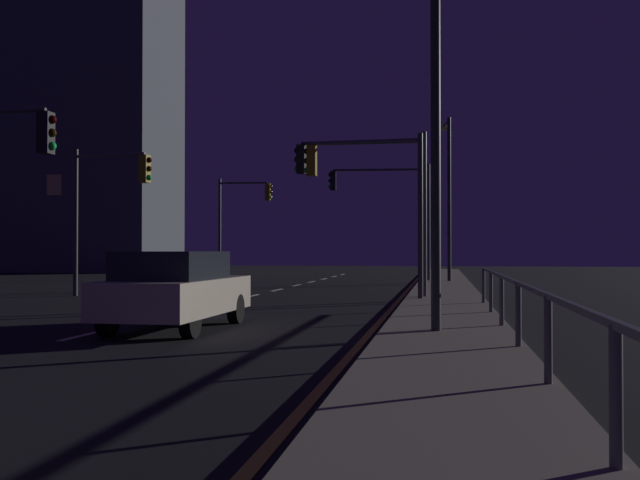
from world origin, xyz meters
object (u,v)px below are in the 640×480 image
object	(u,v)px
street_lamp_median	(451,75)
traffic_light_far_left	(368,183)
building_distant	(17,107)
traffic_light_overhead_east	(108,193)
traffic_light_mid_right	(365,181)
traffic_light_far_center	(241,209)
street_lamp_corner	(448,184)
car	(176,289)
traffic_light_mid_left	(385,198)

from	to	relation	value
street_lamp_median	traffic_light_far_left	bearing A→B (deg)	104.40
traffic_light_far_left	building_distant	world-z (taller)	building_distant
traffic_light_overhead_east	traffic_light_mid_right	world-z (taller)	traffic_light_mid_right
traffic_light_mid_right	building_distant	world-z (taller)	building_distant
traffic_light_far_center	street_lamp_corner	bearing A→B (deg)	-19.90
street_lamp_median	traffic_light_far_center	bearing A→B (deg)	112.69
traffic_light_mid_right	traffic_light_far_center	distance (m)	18.91
car	traffic_light_mid_right	xyz separation A→B (m)	(2.82, 9.64, 3.04)
traffic_light_far_left	traffic_light_mid_left	size ratio (longest dim) A/B	0.88
street_lamp_corner	street_lamp_median	distance (m)	23.07
traffic_light_overhead_east	building_distant	world-z (taller)	building_distant
traffic_light_overhead_east	building_distant	distance (m)	38.22
building_distant	traffic_light_far_left	bearing A→B (deg)	-45.01
street_lamp_corner	traffic_light_overhead_east	bearing A→B (deg)	-133.85
traffic_light_far_left	traffic_light_far_center	size ratio (longest dim) A/B	0.88
car	traffic_light_mid_left	size ratio (longest dim) A/B	0.78
traffic_light_far_left	street_lamp_corner	size ratio (longest dim) A/B	0.64
traffic_light_far_center	street_lamp_median	distance (m)	29.54
car	traffic_light_mid_right	world-z (taller)	traffic_light_mid_right
traffic_light_overhead_east	street_lamp_corner	xyz separation A→B (m)	(11.77, 12.25, 1.24)
traffic_light_mid_left	building_distant	xyz separation A→B (m)	(-30.68, 17.43, 8.83)
traffic_light_mid_left	traffic_light_mid_right	bearing A→B (deg)	-88.52
traffic_light_mid_right	traffic_light_far_center	bearing A→B (deg)	117.70
car	traffic_light_overhead_east	size ratio (longest dim) A/B	0.86
traffic_light_mid_left	traffic_light_overhead_east	xyz separation A→B (m)	(-8.70, -12.37, -0.61)
traffic_light_overhead_east	street_lamp_corner	bearing A→B (deg)	46.15
traffic_light_mid_left	traffic_light_overhead_east	size ratio (longest dim) A/B	1.11
street_lamp_corner	car	bearing A→B (deg)	-104.06
traffic_light_mid_right	street_lamp_corner	size ratio (longest dim) A/B	0.66
traffic_light_far_left	traffic_light_mid_right	size ratio (longest dim) A/B	0.96
traffic_light_mid_right	street_lamp_corner	bearing A→B (deg)	77.69
car	traffic_light_far_left	world-z (taller)	traffic_light_far_left
car	traffic_light_mid_left	bearing A→B (deg)	83.63
traffic_light_overhead_east	traffic_light_far_center	xyz separation A→B (m)	(0.24, 16.43, 0.35)
traffic_light_far_left	street_lamp_corner	world-z (taller)	street_lamp_corner
traffic_light_mid_left	street_lamp_median	bearing A→B (deg)	-82.80
traffic_light_far_left	car	bearing A→B (deg)	-109.37
traffic_light_far_left	building_distant	distance (m)	45.11
traffic_light_far_center	traffic_light_mid_left	bearing A→B (deg)	-25.63
traffic_light_overhead_east	street_lamp_median	xyz separation A→B (m)	(11.63, -10.82, 1.10)
car	traffic_light_overhead_east	xyz separation A→B (m)	(-6.21, 9.96, 2.78)
traffic_light_far_left	traffic_light_overhead_east	xyz separation A→B (m)	(-9.21, 1.41, -0.09)
building_distant	traffic_light_mid_right	bearing A→B (deg)	-44.16
traffic_light_far_left	traffic_light_mid_right	bearing A→B (deg)	99.62
traffic_light_far_left	traffic_light_far_center	bearing A→B (deg)	116.71
traffic_light_mid_left	street_lamp_corner	xyz separation A→B (m)	(3.07, -0.11, 0.62)
street_lamp_median	building_distant	distance (m)	53.38
traffic_light_mid_right	traffic_light_far_center	world-z (taller)	traffic_light_far_center
traffic_light_overhead_east	street_lamp_corner	world-z (taller)	street_lamp_corner
traffic_light_far_left	traffic_light_mid_left	bearing A→B (deg)	92.13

